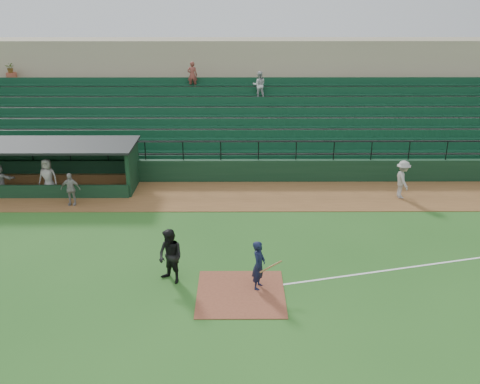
{
  "coord_description": "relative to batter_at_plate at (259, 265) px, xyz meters",
  "views": [
    {
      "loc": [
        -0.09,
        -16.49,
        9.82
      ],
      "look_at": [
        0.0,
        5.0,
        1.4
      ],
      "focal_mm": 39.33,
      "sensor_mm": 36.0,
      "label": 1
    }
  ],
  "objects": [
    {
      "name": "ground",
      "position": [
        -0.62,
        0.62,
        -0.9
      ],
      "size": [
        90.0,
        90.0,
        0.0
      ],
      "primitive_type": "plane",
      "color": "#24561B",
      "rests_on": "ground"
    },
    {
      "name": "foul_line",
      "position": [
        7.38,
        1.82,
        -0.89
      ],
      "size": [
        17.49,
        4.44,
        0.01
      ],
      "primitive_type": "cube",
      "rotation": [
        0.0,
        0.0,
        0.24
      ],
      "color": "white",
      "rests_on": "ground"
    },
    {
      "name": "home_plate_dirt",
      "position": [
        -0.62,
        -0.38,
        -0.88
      ],
      "size": [
        3.0,
        3.0,
        0.03
      ],
      "primitive_type": "cube",
      "color": "brown",
      "rests_on": "ground"
    },
    {
      "name": "warning_track",
      "position": [
        -0.62,
        8.62,
        -0.88
      ],
      "size": [
        40.0,
        4.0,
        0.03
      ],
      "primitive_type": "cube",
      "color": "brown",
      "rests_on": "ground"
    },
    {
      "name": "dugout_player_b",
      "position": [
        -10.19,
        8.81,
        0.07
      ],
      "size": [
        0.95,
        0.65,
        1.88
      ],
      "primitive_type": "imported",
      "rotation": [
        0.0,
        0.0,
        -0.06
      ],
      "color": "#9C9792",
      "rests_on": "warning_track"
    },
    {
      "name": "batter_at_plate",
      "position": [
        0.0,
        0.0,
        0.0
      ],
      "size": [
        1.1,
        0.76,
        1.8
      ],
      "color": "black",
      "rests_on": "ground"
    },
    {
      "name": "dugout_player_a",
      "position": [
        -8.7,
        7.49,
        -0.07
      ],
      "size": [
        0.94,
        0.39,
        1.6
      ],
      "primitive_type": "imported",
      "rotation": [
        0.0,
        0.0,
        -0.0
      ],
      "color": "gray",
      "rests_on": "warning_track"
    },
    {
      "name": "stadium_structure",
      "position": [
        -0.63,
        17.07,
        1.41
      ],
      "size": [
        38.0,
        13.08,
        6.4
      ],
      "color": "black",
      "rests_on": "ground"
    },
    {
      "name": "dugout_player_c",
      "position": [
        -12.63,
        8.86,
        -0.07
      ],
      "size": [
        1.53,
        0.68,
        1.59
      ],
      "primitive_type": "imported",
      "rotation": [
        0.0,
        0.0,
        2.99
      ],
      "color": "gray",
      "rests_on": "warning_track"
    },
    {
      "name": "runner",
      "position": [
        7.39,
        8.36,
        0.08
      ],
      "size": [
        0.76,
        1.26,
        1.9
      ],
      "primitive_type": "imported",
      "rotation": [
        0.0,
        0.0,
        1.62
      ],
      "color": "#9A9590",
      "rests_on": "warning_track"
    },
    {
      "name": "umpire",
      "position": [
        -3.09,
        0.45,
        0.1
      ],
      "size": [
        1.23,
        1.19,
        2.0
      ],
      "primitive_type": "imported",
      "rotation": [
        0.0,
        0.0,
        -0.66
      ],
      "color": "black",
      "rests_on": "ground"
    },
    {
      "name": "dugout",
      "position": [
        -10.37,
        10.17,
        0.43
      ],
      "size": [
        8.9,
        3.2,
        2.42
      ],
      "color": "black",
      "rests_on": "ground"
    }
  ]
}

